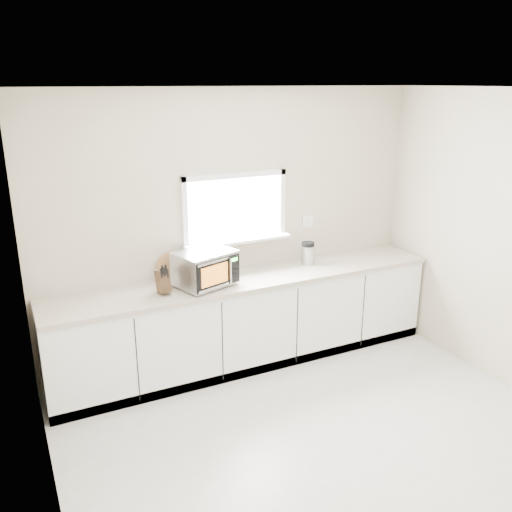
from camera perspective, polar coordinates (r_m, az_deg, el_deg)
ground at (r=4.45m, az=9.12°, el=-20.36°), size 4.00×4.00×0.00m
back_wall at (r=5.42m, az=-2.26°, el=3.17°), size 4.00×0.17×2.70m
cabinets at (r=5.48m, az=-0.89°, el=-6.92°), size 3.92×0.60×0.88m
countertop at (r=5.30m, az=-0.86°, el=-2.44°), size 3.92×0.64×0.04m
microwave at (r=5.04m, az=-5.36°, el=-1.25°), size 0.61×0.54×0.33m
knife_block at (r=4.92m, az=-9.77°, el=-2.60°), size 0.10×0.20×0.28m
cutting_board at (r=5.23m, az=-8.95°, el=-1.10°), size 0.28×0.07×0.28m
coffee_grinder at (r=5.67m, az=5.46°, el=0.34°), size 0.14×0.14×0.24m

